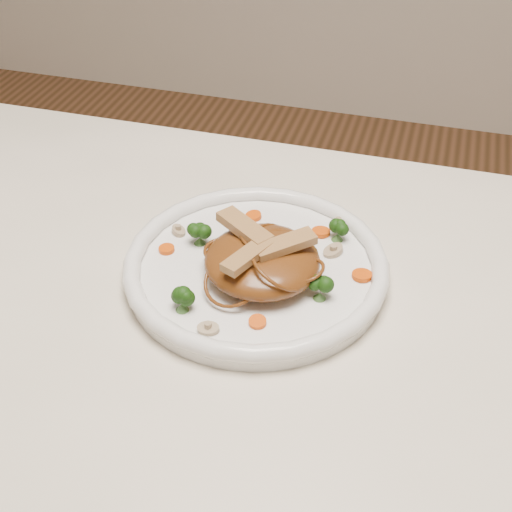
# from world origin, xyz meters

# --- Properties ---
(table) EXTENTS (1.20, 0.80, 0.75)m
(table) POSITION_xyz_m (0.00, 0.00, 0.65)
(table) COLOR white
(table) RESTS_ON ground
(plate) EXTENTS (0.38, 0.38, 0.02)m
(plate) POSITION_xyz_m (-0.05, 0.10, 0.76)
(plate) COLOR white
(plate) RESTS_ON table
(noodle_mound) EXTENTS (0.14, 0.14, 0.04)m
(noodle_mound) POSITION_xyz_m (-0.04, 0.08, 0.79)
(noodle_mound) COLOR brown
(noodle_mound) RESTS_ON plate
(chicken_a) EXTENTS (0.07, 0.06, 0.01)m
(chicken_a) POSITION_xyz_m (-0.02, 0.09, 0.81)
(chicken_a) COLOR tan
(chicken_a) RESTS_ON noodle_mound
(chicken_b) EXTENTS (0.07, 0.06, 0.01)m
(chicken_b) POSITION_xyz_m (-0.07, 0.10, 0.81)
(chicken_b) COLOR tan
(chicken_b) RESTS_ON noodle_mound
(chicken_c) EXTENTS (0.04, 0.07, 0.01)m
(chicken_c) POSITION_xyz_m (-0.05, 0.06, 0.81)
(chicken_c) COLOR tan
(chicken_c) RESTS_ON noodle_mound
(broccoli_0) EXTENTS (0.04, 0.04, 0.03)m
(broccoli_0) POSITION_xyz_m (0.03, 0.17, 0.78)
(broccoli_0) COLOR #18430E
(broccoli_0) RESTS_ON plate
(broccoli_1) EXTENTS (0.03, 0.03, 0.03)m
(broccoli_1) POSITION_xyz_m (-0.13, 0.12, 0.78)
(broccoli_1) COLOR #18430E
(broccoli_1) RESTS_ON plate
(broccoli_2) EXTENTS (0.03, 0.03, 0.03)m
(broccoli_2) POSITION_xyz_m (-0.10, 0.00, 0.78)
(broccoli_2) COLOR #18430E
(broccoli_2) RESTS_ON plate
(broccoli_3) EXTENTS (0.03, 0.03, 0.03)m
(broccoli_3) POSITION_xyz_m (0.03, 0.06, 0.78)
(broccoli_3) COLOR #18430E
(broccoli_3) RESTS_ON plate
(carrot_0) EXTENTS (0.03, 0.03, 0.00)m
(carrot_0) POSITION_xyz_m (0.01, 0.17, 0.77)
(carrot_0) COLOR #ED4D08
(carrot_0) RESTS_ON plate
(carrot_1) EXTENTS (0.02, 0.02, 0.00)m
(carrot_1) POSITION_xyz_m (-0.16, 0.09, 0.77)
(carrot_1) COLOR #ED4D08
(carrot_1) RESTS_ON plate
(carrot_2) EXTENTS (0.02, 0.02, 0.00)m
(carrot_2) POSITION_xyz_m (0.07, 0.11, 0.77)
(carrot_2) COLOR #ED4D08
(carrot_2) RESTS_ON plate
(carrot_3) EXTENTS (0.02, 0.02, 0.00)m
(carrot_3) POSITION_xyz_m (-0.08, 0.18, 0.77)
(carrot_3) COLOR #ED4D08
(carrot_3) RESTS_ON plate
(carrot_4) EXTENTS (0.02, 0.02, 0.00)m
(carrot_4) POSITION_xyz_m (-0.02, 0.01, 0.77)
(carrot_4) COLOR #ED4D08
(carrot_4) RESTS_ON plate
(mushroom_0) EXTENTS (0.03, 0.03, 0.01)m
(mushroom_0) POSITION_xyz_m (-0.07, -0.02, 0.77)
(mushroom_0) COLOR #BAAC8C
(mushroom_0) RESTS_ON plate
(mushroom_1) EXTENTS (0.04, 0.04, 0.01)m
(mushroom_1) POSITION_xyz_m (0.03, 0.14, 0.77)
(mushroom_1) COLOR #BAAC8C
(mushroom_1) RESTS_ON plate
(mushroom_2) EXTENTS (0.03, 0.03, 0.01)m
(mushroom_2) POSITION_xyz_m (-0.16, 0.13, 0.77)
(mushroom_2) COLOR #BAAC8C
(mushroom_2) RESTS_ON plate
(mushroom_3) EXTENTS (0.02, 0.02, 0.01)m
(mushroom_3) POSITION_xyz_m (0.02, 0.20, 0.77)
(mushroom_3) COLOR #BAAC8C
(mushroom_3) RESTS_ON plate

